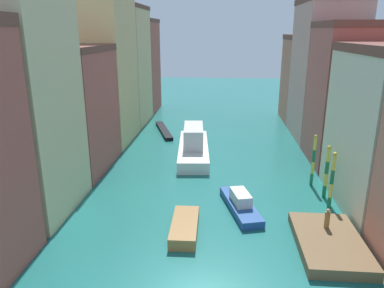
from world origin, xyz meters
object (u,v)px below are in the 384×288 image
(motorboat_1, at_px, (185,227))
(waterfront_dock, at_px, (329,243))
(mooring_pole_1, at_px, (327,171))
(mooring_pole_2, at_px, (313,160))
(mooring_pole_0, at_px, (332,182))
(gondola_black, at_px, (164,130))
(person_on_dock, at_px, (327,219))
(motorboat_0, at_px, (240,204))
(vaporetto_white, at_px, (193,145))

(motorboat_1, bearing_deg, waterfront_dock, -6.77)
(mooring_pole_1, xyz_separation_m, mooring_pole_2, (-0.54, 2.67, 0.10))
(mooring_pole_0, distance_m, gondola_black, 29.45)
(motorboat_1, bearing_deg, mooring_pole_0, 20.93)
(person_on_dock, height_order, mooring_pole_1, mooring_pole_1)
(gondola_black, height_order, motorboat_0, motorboat_0)
(gondola_black, distance_m, motorboat_0, 26.06)
(person_on_dock, xyz_separation_m, motorboat_0, (-5.98, 3.76, -0.91))
(waterfront_dock, xyz_separation_m, mooring_pole_2, (1.20, 10.92, 2.21))
(gondola_black, bearing_deg, mooring_pole_1, -49.48)
(person_on_dock, bearing_deg, vaporetto_white, 122.21)
(mooring_pole_1, xyz_separation_m, gondola_black, (-17.85, 20.89, -2.24))
(person_on_dock, bearing_deg, mooring_pole_0, 72.42)
(vaporetto_white, distance_m, gondola_black, 11.54)
(vaporetto_white, distance_m, motorboat_0, 14.62)
(waterfront_dock, bearing_deg, motorboat_1, 173.23)
(waterfront_dock, relative_size, motorboat_0, 1.03)
(waterfront_dock, distance_m, mooring_pole_2, 11.21)
(mooring_pole_2, relative_size, vaporetto_white, 0.39)
(waterfront_dock, distance_m, motorboat_1, 10.20)
(gondola_black, relative_size, motorboat_0, 1.36)
(mooring_pole_0, xyz_separation_m, motorboat_1, (-11.58, -4.43, -2.18))
(gondola_black, bearing_deg, mooring_pole_2, -46.46)
(motorboat_0, bearing_deg, mooring_pole_1, 22.00)
(motorboat_0, bearing_deg, waterfront_dock, -41.51)
(person_on_dock, xyz_separation_m, mooring_pole_1, (1.62, 6.83, 1.04))
(gondola_black, bearing_deg, vaporetto_white, -62.97)
(mooring_pole_0, xyz_separation_m, vaporetto_white, (-12.34, 13.27, -1.35))
(mooring_pole_1, height_order, motorboat_1, mooring_pole_1)
(vaporetto_white, xyz_separation_m, motorboat_1, (0.76, -17.70, -0.82))
(waterfront_dock, height_order, mooring_pole_0, mooring_pole_0)
(mooring_pole_2, bearing_deg, motorboat_1, -139.37)
(mooring_pole_0, bearing_deg, waterfront_dock, -104.49)
(mooring_pole_0, relative_size, mooring_pole_2, 1.01)
(mooring_pole_2, xyz_separation_m, motorboat_1, (-11.33, -9.72, -2.15))
(mooring_pole_2, relative_size, gondola_black, 0.53)
(vaporetto_white, bearing_deg, mooring_pole_0, -47.06)
(mooring_pole_0, distance_m, mooring_pole_1, 2.64)
(motorboat_0, bearing_deg, gondola_black, 113.17)
(mooring_pole_1, distance_m, gondola_black, 27.57)
(waterfront_dock, bearing_deg, gondola_black, 118.94)
(vaporetto_white, xyz_separation_m, gondola_black, (-5.23, 10.24, -1.02))
(waterfront_dock, distance_m, motorboat_0, 7.83)
(motorboat_0, bearing_deg, mooring_pole_2, 39.08)
(motorboat_1, bearing_deg, vaporetto_white, 92.47)
(waterfront_dock, height_order, mooring_pole_2, mooring_pole_2)
(mooring_pole_2, distance_m, vaporetto_white, 14.55)
(mooring_pole_0, relative_size, gondola_black, 0.53)
(mooring_pole_1, height_order, motorboat_0, mooring_pole_1)
(person_on_dock, bearing_deg, mooring_pole_1, 76.69)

